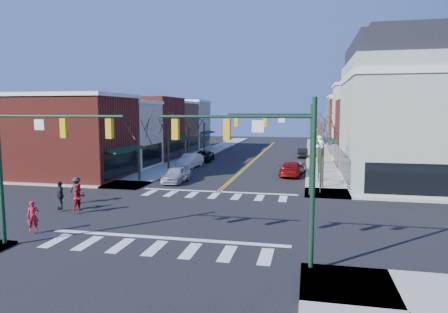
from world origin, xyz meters
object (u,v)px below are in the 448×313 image
Objects in this scene: victorian_corner at (416,111)px; pedestrian_red_b at (79,198)px; car_left_far at (203,156)px; pedestrian_red_a at (33,216)px; car_right_far at (302,153)px; car_right_mid at (298,166)px; car_left_near at (176,174)px; lamppost_midblock at (319,150)px; pedestrian_dark_b at (77,189)px; car_left_mid at (190,161)px; lamppost_corner at (321,158)px; car_right_near at (292,169)px; pedestrian_dark_a at (60,195)px.

victorian_corner is 7.89× the size of pedestrian_red_b.
car_left_far is 3.08× the size of pedestrian_red_a.
car_right_mid is at bearing 87.00° from car_right_far.
car_left_near reaches higher than car_right_mid.
lamppost_midblock reaches higher than pedestrian_dark_b.
car_left_mid is at bearing 21.21° from pedestrian_red_b.
car_right_mid is 2.43× the size of pedestrian_red_a.
lamppost_midblock is at bearing 16.53° from pedestrian_red_a.
lamppost_midblock is at bearing 90.00° from lamppost_corner.
car_right_mid is at bearing -97.42° from car_right_near.
lamppost_midblock is 2.45× the size of pedestrian_dark_b.
pedestrian_dark_a is (-1.51, 4.67, 0.12)m from pedestrian_red_a.
pedestrian_red_a reaches higher than car_right_mid.
pedestrian_red_a is (-2.50, -16.57, 0.21)m from car_left_near.
car_left_mid reaches higher than car_right_far.
pedestrian_red_a reaches higher than car_right_near.
lamppost_corner is 1.08× the size of car_right_mid.
pedestrian_red_b is at bearing -97.26° from car_left_far.
car_right_far is 2.27× the size of pedestrian_red_b.
car_left_far is (0.00, 6.08, -0.10)m from car_left_mid.
car_left_far is at bearing 27.58° from car_right_far.
car_right_near is 2.90× the size of pedestrian_red_b.
pedestrian_red_a is 4.45m from pedestrian_red_b.
victorian_corner is at bearing -3.45° from lamppost_midblock.
lamppost_midblock is (0.00, 6.50, 0.00)m from lamppost_corner.
car_left_mid is 21.79m from pedestrian_dark_a.
victorian_corner is 12.71m from car_right_near.
pedestrian_dark_a reaches higher than pedestrian_red_b.
car_left_near is 1.08× the size of car_right_far.
pedestrian_dark_a reaches higher than car_left_near.
car_right_far is at bearing 125.31° from pedestrian_dark_a.
lamppost_corner reaches higher than pedestrian_dark_b.
car_left_mid is (-14.60, 12.42, -2.15)m from lamppost_corner.
pedestrian_red_a reaches higher than car_right_far.
lamppost_corner is 0.97× the size of car_left_near.
car_right_near is at bearing -11.76° from pedestrian_red_b.
pedestrian_red_a is (-23.80, -19.90, -5.68)m from victorian_corner.
lamppost_midblock is 21.95m from pedestrian_dark_b.
pedestrian_dark_a is (-2.41, -21.65, 0.29)m from car_left_mid.
car_right_mid is at bearing 112.71° from pedestrian_dark_a.
car_left_far is (-22.90, 12.50, -5.95)m from victorian_corner.
victorian_corner is at bearing -34.05° from car_left_far.
car_right_far is (-1.80, 25.74, -2.29)m from lamppost_corner.
car_left_near is 1.12× the size of car_right_mid.
victorian_corner reaches higher than car_right_far.
pedestrian_dark_a is (-17.01, -9.23, -1.87)m from lamppost_corner.
car_right_mid is (-2.08, 11.24, -2.28)m from lamppost_corner.
car_right_near is at bearing 110.10° from pedestrian_dark_a.
pedestrian_red_a is at bearing -97.01° from car_left_far.
car_right_near is at bearing 106.80° from lamppost_corner.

